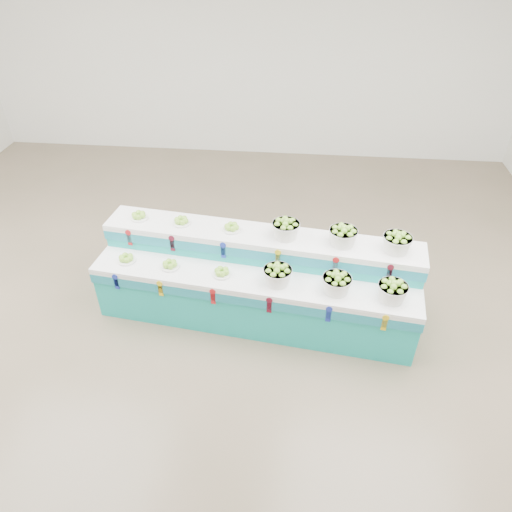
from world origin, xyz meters
name	(u,v)px	position (x,y,z in m)	size (l,w,h in m)	color
ground	(201,327)	(0.00, 0.00, 0.00)	(10.00, 10.00, 0.00)	brown
back_wall	(247,47)	(0.00, 5.00, 2.00)	(10.00, 10.00, 0.00)	silver
display_stand	(256,281)	(0.63, 0.31, 0.51)	(3.71, 0.96, 1.02)	#1AAAA4
plate_lower_left	(126,258)	(-0.88, 0.26, 0.77)	(0.21, 0.21, 0.09)	white
plate_lower_mid	(170,264)	(-0.34, 0.20, 0.77)	(0.21, 0.21, 0.09)	white
plate_lower_right	(222,272)	(0.26, 0.12, 0.77)	(0.21, 0.21, 0.09)	white
basket_lower_left	(278,275)	(0.89, 0.04, 0.83)	(0.31, 0.31, 0.23)	silver
basket_lower_mid	(337,283)	(1.51, -0.03, 0.83)	(0.31, 0.31, 0.23)	silver
basket_lower_right	(392,291)	(2.08, -0.10, 0.83)	(0.31, 0.31, 0.23)	silver
plate_upper_left	(139,215)	(-0.82, 0.72, 1.07)	(0.21, 0.21, 0.09)	white
plate_upper_mid	(181,221)	(-0.29, 0.65, 1.07)	(0.21, 0.21, 0.09)	white
plate_upper_right	(232,227)	(0.32, 0.58, 1.07)	(0.21, 0.21, 0.09)	white
basket_upper_left	(286,229)	(0.94, 0.50, 1.13)	(0.31, 0.31, 0.23)	silver
basket_upper_mid	(343,236)	(1.57, 0.42, 1.13)	(0.31, 0.31, 0.23)	silver
basket_upper_right	(397,242)	(2.14, 0.35, 1.13)	(0.31, 0.31, 0.23)	silver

